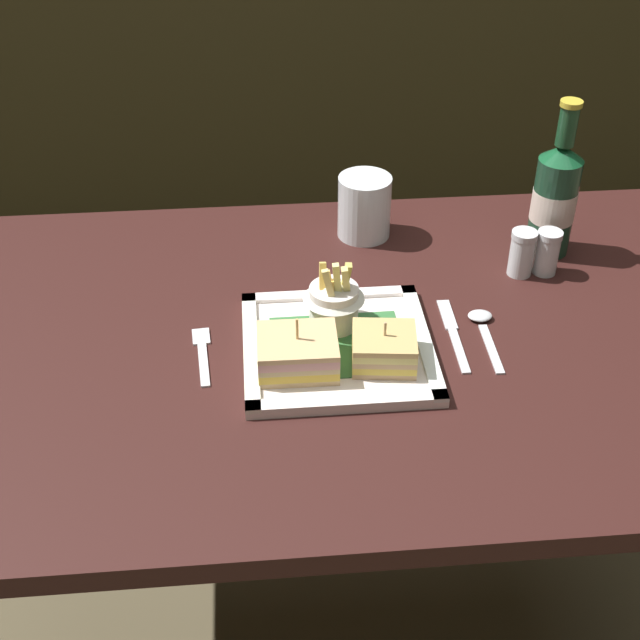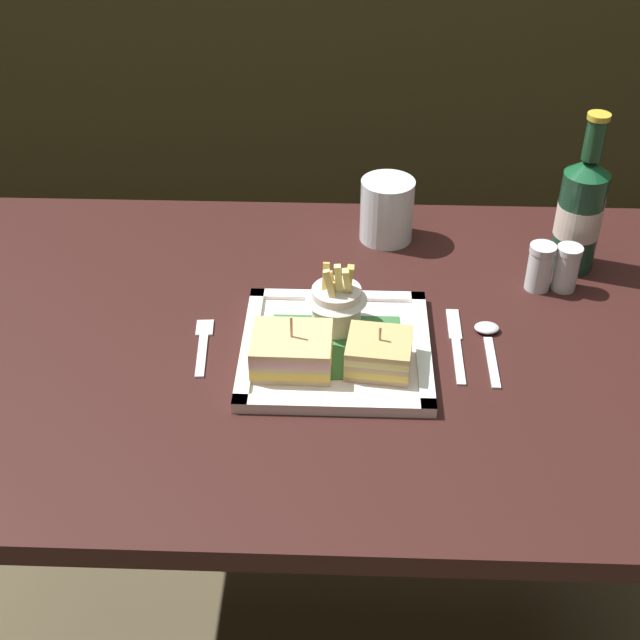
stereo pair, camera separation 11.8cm
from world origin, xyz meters
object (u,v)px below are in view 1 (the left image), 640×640
salt_shaker (521,255)px  pepper_shaker (547,255)px  dining_table (304,411)px  sandwich_half_right (384,349)px  knife (453,332)px  beer_bottle (555,197)px  fork (203,352)px  fries_cup (334,299)px  square_plate (337,347)px  water_glass (364,210)px  sandwich_half_left (298,353)px  spoon (483,325)px

salt_shaker → pepper_shaker: size_ratio=1.02×
dining_table → sandwich_half_right: size_ratio=13.99×
knife → beer_bottle: bearing=46.3°
fork → salt_shaker: 0.51m
fork → pepper_shaker: 0.55m
fries_cup → sandwich_half_right: bearing=-56.6°
square_plate → pepper_shaker: (0.34, 0.17, 0.03)m
fork → knife: (0.35, 0.02, -0.00)m
fries_cup → water_glass: (0.08, 0.26, -0.01)m
knife → square_plate: bearing=-170.4°
water_glass → fork: size_ratio=0.81×
water_glass → fries_cup: bearing=-106.3°
fries_cup → water_glass: size_ratio=1.04×
knife → dining_table: bearing=177.0°
sandwich_half_left → knife: (0.22, 0.07, -0.03)m
square_plate → sandwich_half_left: sandwich_half_left is taller
water_glass → sandwich_half_right: bearing=-93.1°
fork → knife: size_ratio=0.76×
sandwich_half_left → salt_shaker: (0.36, 0.21, -0.00)m
dining_table → beer_bottle: bearing=25.5°
fork → dining_table: bearing=11.1°
sandwich_half_left → water_glass: (0.13, 0.35, 0.01)m
beer_bottle → water_glass: beer_bottle is taller
salt_shaker → fork: bearing=-162.1°
dining_table → fries_cup: size_ratio=11.86×
knife → salt_shaker: bearing=46.4°
dining_table → square_plate: square_plate is taller
beer_bottle → pepper_shaker: bearing=-109.1°
dining_table → water_glass: 0.35m
water_glass → pepper_shaker: size_ratio=1.43×
salt_shaker → fries_cup: bearing=-158.0°
beer_bottle → fork: (-0.55, -0.22, -0.09)m
sandwich_half_right → fork: size_ratio=0.72×
fries_cup → square_plate: bearing=-89.4°
square_plate → sandwich_half_right: (0.06, -0.04, 0.03)m
knife → spoon: size_ratio=1.21×
beer_bottle → salt_shaker: 0.11m
square_plate → fries_cup: 0.07m
beer_bottle → knife: size_ratio=1.50×
fork → salt_shaker: (0.48, 0.16, 0.03)m
fork → knife: 0.35m
fries_cup → beer_bottle: beer_bottle is taller
dining_table → square_plate: bearing=-41.4°
sandwich_half_right → beer_bottle: bearing=41.8°
sandwich_half_left → knife: sandwich_half_left is taller
fries_cup → salt_shaker: fries_cup is taller
water_glass → pepper_shaker: (0.26, -0.14, -0.01)m
beer_bottle → spoon: (-0.15, -0.20, -0.09)m
water_glass → fork: bearing=-131.3°
beer_bottle → fries_cup: bearing=-152.8°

